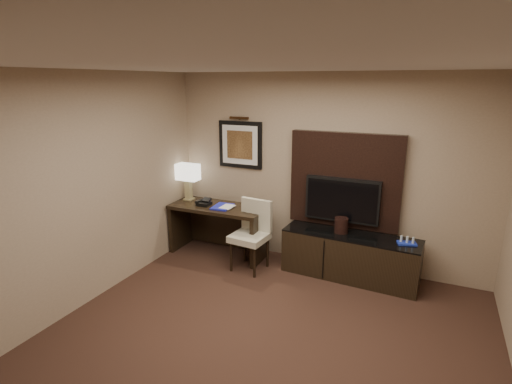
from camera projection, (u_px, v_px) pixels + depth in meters
The scene contains 18 objects.
floor at pixel (249, 366), 3.74m from camera, with size 4.50×5.00×0.01m, color #321D16.
ceiling at pixel (247, 64), 3.01m from camera, with size 4.50×5.00×0.01m, color silver.
wall_back at pixel (325, 172), 5.57m from camera, with size 4.50×0.01×2.70m, color #9B8469.
wall_left at pixel (58, 200), 4.27m from camera, with size 0.01×5.00×2.70m, color #9B8469.
desk at pixel (219, 230), 6.08m from camera, with size 1.44×0.62×0.77m, color black.
credenza at pixel (350, 256), 5.35m from camera, with size 1.79×0.50×0.62m, color black.
tv_wall_panel at pixel (345, 180), 5.42m from camera, with size 1.50×0.12×1.30m, color black.
tv at pixel (342, 200), 5.40m from camera, with size 1.00×0.08×0.60m, color black.
artwork at pixel (240, 145), 5.99m from camera, with size 0.70×0.04×0.70m, color black.
picture_light at pixel (239, 118), 5.84m from camera, with size 0.04×0.04×0.30m, color #422915.
desk_chair at pixel (249, 237), 5.54m from camera, with size 0.47×0.54×0.98m, color beige, non-canonical shape.
table_lamp at pixel (188, 183), 6.21m from camera, with size 0.34×0.19×0.55m, color tan, non-canonical shape.
desk_phone at pixel (204, 202), 5.99m from camera, with size 0.19×0.17×0.10m, color black, non-canonical shape.
blue_folder at pixel (222, 207), 5.90m from camera, with size 0.26×0.34×0.02m, color #191FA3.
book at pixel (222, 199), 5.88m from camera, with size 0.18×0.02×0.24m, color #ACA587.
water_bottle at pixel (244, 203), 5.79m from camera, with size 0.06×0.06×0.19m, color #ADBDC4.
ice_bucket at pixel (341, 225), 5.32m from camera, with size 0.18×0.18×0.20m, color black.
minibar_tray at pixel (407, 241), 4.96m from camera, with size 0.23×0.14×0.08m, color #1C32B7, non-canonical shape.
Camera 1 is at (1.36, -2.85, 2.58)m, focal length 28.00 mm.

